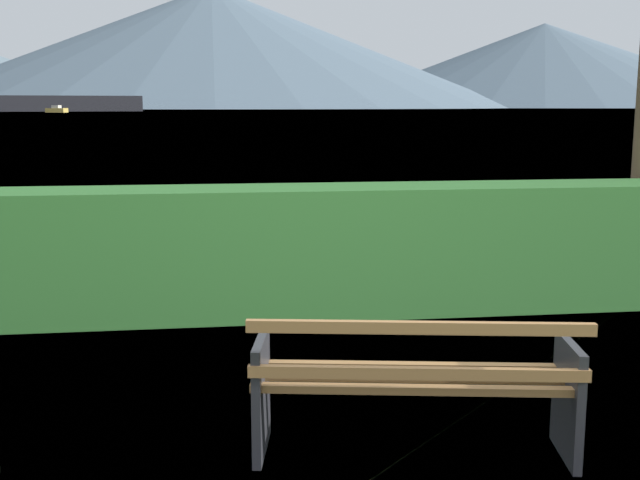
{
  "coord_description": "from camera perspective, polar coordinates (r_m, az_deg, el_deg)",
  "views": [
    {
      "loc": [
        -1.1,
        -4.16,
        1.98
      ],
      "look_at": [
        0.0,
        3.98,
        0.57
      ],
      "focal_mm": 44.09,
      "sensor_mm": 36.0,
      "label": 1
    }
  ],
  "objects": [
    {
      "name": "distant_hills",
      "position": [
        580.01,
        -9.65,
        13.02
      ],
      "size": [
        852.12,
        453.87,
        80.06
      ],
      "color": "slate",
      "rests_on": "ground_plane"
    },
    {
      "name": "park_bench",
      "position": [
        4.52,
        6.86,
        -10.4
      ],
      "size": [
        1.89,
        0.87,
        0.87
      ],
      "color": "#A0703F",
      "rests_on": "ground_plane"
    },
    {
      "name": "hedge_row",
      "position": [
        7.55,
        0.81,
        -0.7
      ],
      "size": [
        12.22,
        0.82,
        1.22
      ],
      "primitive_type": "cube",
      "color": "#387A33",
      "rests_on": "ground_plane"
    },
    {
      "name": "water_surface",
      "position": [
        312.11,
        -7.6,
        9.34
      ],
      "size": [
        620.0,
        620.0,
        0.0
      ],
      "primitive_type": "plane",
      "color": "slate",
      "rests_on": "ground_plane"
    },
    {
      "name": "fishing_boat_near",
      "position": [
        215.4,
        -18.57,
        8.95
      ],
      "size": [
        5.93,
        4.36,
        1.88
      ],
      "color": "gold",
      "rests_on": "water_surface"
    },
    {
      "name": "ground_plane",
      "position": [
        4.74,
        6.69,
        -15.02
      ],
      "size": [
        1400.0,
        1400.0,
        0.0
      ],
      "primitive_type": "plane",
      "color": "olive"
    }
  ]
}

